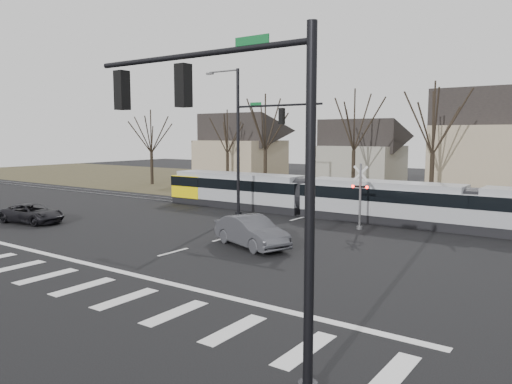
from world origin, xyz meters
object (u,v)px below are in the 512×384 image
Objects in this scene: sedan at (251,231)px; tram at (381,200)px; suv at (32,213)px; rail_crossing_signal at (360,198)px.

tram is at bearing 7.26° from sedan.
tram reaches higher than suv.
sedan is (-2.64, -10.83, -0.67)m from tram.
tram is at bearing -63.46° from suv.
tram is 22.75m from suv.
tram is 6.97× the size of sedan.
sedan is at bearing -108.74° from rail_crossing_signal.
sedan is 1.08× the size of suv.
suv is at bearing 120.31° from sedan.
rail_crossing_signal is at bearing -70.47° from suv.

